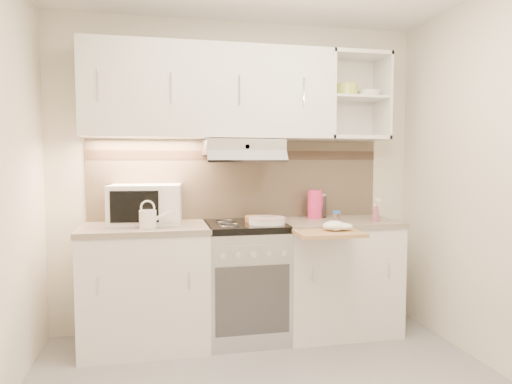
{
  "coord_description": "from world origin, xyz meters",
  "views": [
    {
      "loc": [
        -0.64,
        -2.32,
        1.38
      ],
      "look_at": [
        0.05,
        0.95,
        1.15
      ],
      "focal_mm": 32.0,
      "sensor_mm": 36.0,
      "label": 1
    }
  ],
  "objects_px": {
    "watering_can": "(149,218)",
    "spray_bottle": "(376,212)",
    "pink_pitcher": "(315,204)",
    "microwave": "(146,204)",
    "electric_range": "(245,280)",
    "glass_jar": "(321,205)",
    "cutting_board": "(327,232)",
    "plate_stack": "(267,220)"
  },
  "relations": [
    {
      "from": "watering_can",
      "to": "spray_bottle",
      "type": "relative_size",
      "value": 1.2
    },
    {
      "from": "watering_can",
      "to": "pink_pitcher",
      "type": "relative_size",
      "value": 0.99
    },
    {
      "from": "watering_can",
      "to": "microwave",
      "type": "bearing_deg",
      "value": 104.18
    },
    {
      "from": "electric_range",
      "to": "glass_jar",
      "type": "distance_m",
      "value": 0.9
    },
    {
      "from": "electric_range",
      "to": "glass_jar",
      "type": "height_order",
      "value": "glass_jar"
    },
    {
      "from": "glass_jar",
      "to": "cutting_board",
      "type": "height_order",
      "value": "glass_jar"
    },
    {
      "from": "watering_can",
      "to": "glass_jar",
      "type": "bearing_deg",
      "value": 21.67
    },
    {
      "from": "electric_range",
      "to": "cutting_board",
      "type": "height_order",
      "value": "electric_range"
    },
    {
      "from": "glass_jar",
      "to": "watering_can",
      "type": "bearing_deg",
      "value": -166.41
    },
    {
      "from": "plate_stack",
      "to": "pink_pitcher",
      "type": "xyz_separation_m",
      "value": [
        0.46,
        0.23,
        0.09
      ]
    },
    {
      "from": "watering_can",
      "to": "cutting_board",
      "type": "distance_m",
      "value": 1.26
    },
    {
      "from": "microwave",
      "to": "cutting_board",
      "type": "height_order",
      "value": "microwave"
    },
    {
      "from": "spray_bottle",
      "to": "microwave",
      "type": "bearing_deg",
      "value": 171.56
    },
    {
      "from": "microwave",
      "to": "watering_can",
      "type": "bearing_deg",
      "value": -78.94
    },
    {
      "from": "watering_can",
      "to": "cutting_board",
      "type": "relative_size",
      "value": 0.51
    },
    {
      "from": "electric_range",
      "to": "spray_bottle",
      "type": "height_order",
      "value": "spray_bottle"
    },
    {
      "from": "electric_range",
      "to": "pink_pitcher",
      "type": "height_order",
      "value": "pink_pitcher"
    },
    {
      "from": "electric_range",
      "to": "pink_pitcher",
      "type": "xyz_separation_m",
      "value": [
        0.61,
        0.13,
        0.57
      ]
    },
    {
      "from": "electric_range",
      "to": "cutting_board",
      "type": "xyz_separation_m",
      "value": [
        0.51,
        -0.41,
        0.42
      ]
    },
    {
      "from": "glass_jar",
      "to": "pink_pitcher",
      "type": "bearing_deg",
      "value": -137.98
    },
    {
      "from": "cutting_board",
      "to": "microwave",
      "type": "bearing_deg",
      "value": 159.18
    },
    {
      "from": "pink_pitcher",
      "to": "microwave",
      "type": "bearing_deg",
      "value": 170.78
    },
    {
      "from": "spray_bottle",
      "to": "plate_stack",
      "type": "bearing_deg",
      "value": 177.24
    },
    {
      "from": "watering_can",
      "to": "plate_stack",
      "type": "xyz_separation_m",
      "value": [
        0.87,
        0.04,
        -0.04
      ]
    },
    {
      "from": "electric_range",
      "to": "plate_stack",
      "type": "relative_size",
      "value": 3.27
    },
    {
      "from": "plate_stack",
      "to": "cutting_board",
      "type": "distance_m",
      "value": 0.48
    },
    {
      "from": "microwave",
      "to": "cutting_board",
      "type": "bearing_deg",
      "value": -17.98
    },
    {
      "from": "pink_pitcher",
      "to": "spray_bottle",
      "type": "height_order",
      "value": "pink_pitcher"
    },
    {
      "from": "microwave",
      "to": "spray_bottle",
      "type": "relative_size",
      "value": 2.85
    },
    {
      "from": "plate_stack",
      "to": "cutting_board",
      "type": "relative_size",
      "value": 0.6
    },
    {
      "from": "spray_bottle",
      "to": "cutting_board",
      "type": "distance_m",
      "value": 0.59
    },
    {
      "from": "glass_jar",
      "to": "spray_bottle",
      "type": "height_order",
      "value": "glass_jar"
    },
    {
      "from": "cutting_board",
      "to": "spray_bottle",
      "type": "bearing_deg",
      "value": 30.88
    },
    {
      "from": "microwave",
      "to": "watering_can",
      "type": "height_order",
      "value": "microwave"
    },
    {
      "from": "electric_range",
      "to": "watering_can",
      "type": "xyz_separation_m",
      "value": [
        -0.72,
        -0.14,
        0.52
      ]
    },
    {
      "from": "electric_range",
      "to": "glass_jar",
      "type": "relative_size",
      "value": 4.47
    },
    {
      "from": "pink_pitcher",
      "to": "watering_can",
      "type": "bearing_deg",
      "value": -178.38
    },
    {
      "from": "glass_jar",
      "to": "cutting_board",
      "type": "bearing_deg",
      "value": -105.92
    },
    {
      "from": "plate_stack",
      "to": "pink_pitcher",
      "type": "height_order",
      "value": "pink_pitcher"
    },
    {
      "from": "microwave",
      "to": "spray_bottle",
      "type": "height_order",
      "value": "microwave"
    },
    {
      "from": "plate_stack",
      "to": "spray_bottle",
      "type": "bearing_deg",
      "value": -2.36
    },
    {
      "from": "microwave",
      "to": "plate_stack",
      "type": "distance_m",
      "value": 0.93
    }
  ]
}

